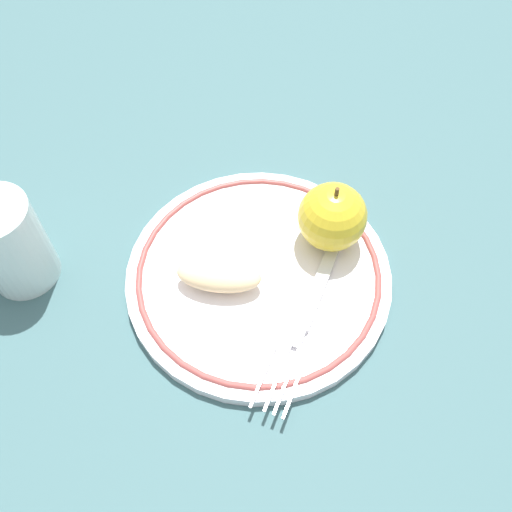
# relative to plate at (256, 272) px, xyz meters

# --- Properties ---
(ground_plane) EXTENTS (2.00, 2.00, 0.00)m
(ground_plane) POSITION_rel_plate_xyz_m (-0.00, -0.01, -0.01)
(ground_plane) COLOR #3A5D60
(plate) EXTENTS (0.25, 0.25, 0.01)m
(plate) POSITION_rel_plate_xyz_m (0.00, 0.00, 0.00)
(plate) COLOR white
(plate) RESTS_ON ground_plane
(apple_red_whole) EXTENTS (0.06, 0.06, 0.07)m
(apple_red_whole) POSITION_rel_plate_xyz_m (0.04, -0.07, 0.04)
(apple_red_whole) COLOR gold
(apple_red_whole) RESTS_ON plate
(apple_slice_front) EXTENTS (0.04, 0.08, 0.02)m
(apple_slice_front) POSITION_rel_plate_xyz_m (-0.02, 0.04, 0.02)
(apple_slice_front) COLOR beige
(apple_slice_front) RESTS_ON plate
(fork) EXTENTS (0.17, 0.08, 0.00)m
(fork) POSITION_rel_plate_xyz_m (-0.05, -0.04, 0.01)
(fork) COLOR silver
(fork) RESTS_ON plate
(drinking_glass) EXTENTS (0.06, 0.06, 0.10)m
(drinking_glass) POSITION_rel_plate_xyz_m (-0.01, 0.22, 0.04)
(drinking_glass) COLOR silver
(drinking_glass) RESTS_ON ground_plane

